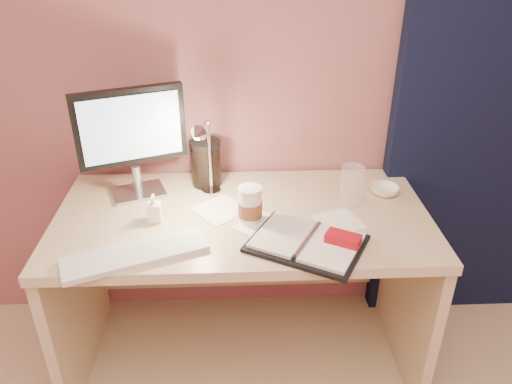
{
  "coord_description": "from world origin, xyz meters",
  "views": [
    {
      "loc": [
        -0.02,
        -0.21,
        1.71
      ],
      "look_at": [
        0.05,
        1.33,
        0.85
      ],
      "focal_mm": 35.0,
      "sensor_mm": 36.0,
      "label": 1
    }
  ],
  "objects_px": {
    "planner": "(310,242)",
    "bowl": "(385,190)",
    "keyboard": "(135,254)",
    "clear_cup": "(352,185)",
    "desk": "(243,251)",
    "lotion_bottle": "(154,208)",
    "coffee_cup": "(250,206)",
    "desk_lamp": "(214,154)",
    "monitor": "(131,133)",
    "dark_jar": "(206,165)"
  },
  "relations": [
    {
      "from": "planner",
      "to": "bowl",
      "type": "bearing_deg",
      "value": 73.52
    },
    {
      "from": "keyboard",
      "to": "clear_cup",
      "type": "bearing_deg",
      "value": 0.76
    },
    {
      "from": "desk",
      "to": "lotion_bottle",
      "type": "xyz_separation_m",
      "value": [
        -0.32,
        -0.1,
        0.28
      ]
    },
    {
      "from": "coffee_cup",
      "to": "desk_lamp",
      "type": "xyz_separation_m",
      "value": [
        -0.13,
        0.15,
        0.14
      ]
    },
    {
      "from": "bowl",
      "to": "desk_lamp",
      "type": "distance_m",
      "value": 0.7
    },
    {
      "from": "monitor",
      "to": "keyboard",
      "type": "xyz_separation_m",
      "value": [
        0.06,
        -0.42,
        -0.25
      ]
    },
    {
      "from": "desk_lamp",
      "to": "keyboard",
      "type": "bearing_deg",
      "value": -111.4
    },
    {
      "from": "desk",
      "to": "desk_lamp",
      "type": "distance_m",
      "value": 0.44
    },
    {
      "from": "coffee_cup",
      "to": "lotion_bottle",
      "type": "distance_m",
      "value": 0.35
    },
    {
      "from": "lotion_bottle",
      "to": "desk_lamp",
      "type": "distance_m",
      "value": 0.3
    },
    {
      "from": "keyboard",
      "to": "bowl",
      "type": "distance_m",
      "value": 1.0
    },
    {
      "from": "desk",
      "to": "bowl",
      "type": "xyz_separation_m",
      "value": [
        0.57,
        0.05,
        0.24
      ]
    },
    {
      "from": "keyboard",
      "to": "dark_jar",
      "type": "distance_m",
      "value": 0.55
    },
    {
      "from": "bowl",
      "to": "lotion_bottle",
      "type": "distance_m",
      "value": 0.91
    },
    {
      "from": "bowl",
      "to": "desk_lamp",
      "type": "bearing_deg",
      "value": -177.17
    },
    {
      "from": "desk",
      "to": "desk_lamp",
      "type": "xyz_separation_m",
      "value": [
        -0.1,
        0.02,
        0.43
      ]
    },
    {
      "from": "coffee_cup",
      "to": "lotion_bottle",
      "type": "relative_size",
      "value": 1.33
    },
    {
      "from": "coffee_cup",
      "to": "bowl",
      "type": "height_order",
      "value": "coffee_cup"
    },
    {
      "from": "monitor",
      "to": "clear_cup",
      "type": "bearing_deg",
      "value": -27.86
    },
    {
      "from": "bowl",
      "to": "dark_jar",
      "type": "bearing_deg",
      "value": 170.53
    },
    {
      "from": "desk",
      "to": "monitor",
      "type": "bearing_deg",
      "value": 166.83
    },
    {
      "from": "planner",
      "to": "desk_lamp",
      "type": "bearing_deg",
      "value": 165.55
    },
    {
      "from": "desk",
      "to": "bowl",
      "type": "relative_size",
      "value": 12.56
    },
    {
      "from": "monitor",
      "to": "lotion_bottle",
      "type": "bearing_deg",
      "value": -85.42
    },
    {
      "from": "planner",
      "to": "clear_cup",
      "type": "bearing_deg",
      "value": 83.97
    },
    {
      "from": "clear_cup",
      "to": "bowl",
      "type": "xyz_separation_m",
      "value": [
        0.15,
        0.06,
        -0.06
      ]
    },
    {
      "from": "keyboard",
      "to": "desk_lamp",
      "type": "distance_m",
      "value": 0.47
    },
    {
      "from": "lotion_bottle",
      "to": "monitor",
      "type": "bearing_deg",
      "value": 115.04
    },
    {
      "from": "coffee_cup",
      "to": "clear_cup",
      "type": "distance_m",
      "value": 0.41
    },
    {
      "from": "monitor",
      "to": "clear_cup",
      "type": "distance_m",
      "value": 0.86
    },
    {
      "from": "desk",
      "to": "bowl",
      "type": "bearing_deg",
      "value": 5.23
    },
    {
      "from": "clear_cup",
      "to": "lotion_bottle",
      "type": "height_order",
      "value": "clear_cup"
    },
    {
      "from": "coffee_cup",
      "to": "clear_cup",
      "type": "bearing_deg",
      "value": 16.82
    },
    {
      "from": "coffee_cup",
      "to": "keyboard",
      "type": "bearing_deg",
      "value": -152.76
    },
    {
      "from": "monitor",
      "to": "bowl",
      "type": "bearing_deg",
      "value": -23.04
    },
    {
      "from": "planner",
      "to": "monitor",
      "type": "bearing_deg",
      "value": 177.94
    },
    {
      "from": "planner",
      "to": "bowl",
      "type": "height_order",
      "value": "planner"
    },
    {
      "from": "bowl",
      "to": "lotion_bottle",
      "type": "relative_size",
      "value": 1.05
    },
    {
      "from": "keyboard",
      "to": "dark_jar",
      "type": "relative_size",
      "value": 2.72
    },
    {
      "from": "desk_lamp",
      "to": "clear_cup",
      "type": "bearing_deg",
      "value": 11.6
    },
    {
      "from": "keyboard",
      "to": "coffee_cup",
      "type": "xyz_separation_m",
      "value": [
        0.38,
        0.2,
        0.06
      ]
    },
    {
      "from": "coffee_cup",
      "to": "dark_jar",
      "type": "bearing_deg",
      "value": 119.41
    },
    {
      "from": "coffee_cup",
      "to": "dark_jar",
      "type": "distance_m",
      "value": 0.35
    },
    {
      "from": "planner",
      "to": "desk_lamp",
      "type": "xyz_separation_m",
      "value": [
        -0.32,
        0.31,
        0.19
      ]
    },
    {
      "from": "desk",
      "to": "coffee_cup",
      "type": "distance_m",
      "value": 0.32
    },
    {
      "from": "desk",
      "to": "clear_cup",
      "type": "bearing_deg",
      "value": -1.55
    },
    {
      "from": "planner",
      "to": "lotion_bottle",
      "type": "distance_m",
      "value": 0.57
    },
    {
      "from": "monitor",
      "to": "planner",
      "type": "xyz_separation_m",
      "value": [
        0.64,
        -0.39,
        -0.25
      ]
    },
    {
      "from": "monitor",
      "to": "keyboard",
      "type": "height_order",
      "value": "monitor"
    },
    {
      "from": "bowl",
      "to": "desk_lamp",
      "type": "relative_size",
      "value": 0.34
    }
  ]
}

